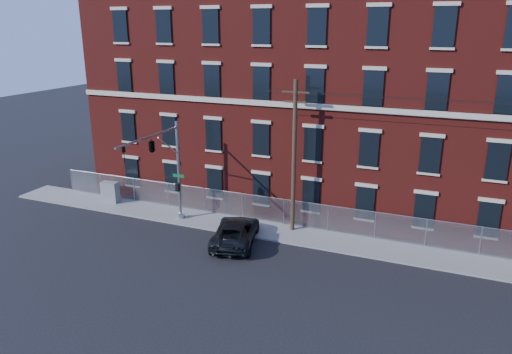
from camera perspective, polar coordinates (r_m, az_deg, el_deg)
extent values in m
plane|color=black|center=(29.19, -3.07, -9.80)|extent=(140.00, 140.00, 0.00)
cube|color=gray|center=(31.31, 21.75, -9.01)|extent=(65.00, 3.00, 0.12)
cube|color=maroon|center=(37.74, 23.50, 7.85)|extent=(55.00, 14.00, 16.00)
cube|color=#BFB49F|center=(30.69, 23.57, 6.53)|extent=(55.00, 0.18, 0.35)
cube|color=black|center=(39.74, -14.29, 0.58)|extent=(1.20, 0.10, 2.20)
cube|color=black|center=(38.89, -14.69, 5.67)|extent=(1.20, 0.10, 2.20)
cube|color=black|center=(38.33, -15.13, 11.23)|extent=(1.20, 0.10, 2.20)
cube|color=black|center=(38.15, -15.57, 16.60)|extent=(1.20, 0.10, 2.20)
cube|color=black|center=(37.72, -9.81, -0.03)|extent=(1.20, 0.10, 2.20)
cube|color=black|center=(36.82, -10.09, 5.33)|extent=(1.20, 0.10, 2.20)
cube|color=black|center=(36.23, -10.41, 11.21)|extent=(1.20, 0.10, 2.20)
cube|color=black|center=(36.04, -10.74, 16.91)|extent=(1.20, 0.10, 2.20)
cube|color=black|center=(35.96, -4.85, -0.70)|extent=(1.20, 0.10, 2.20)
cube|color=black|center=(35.01, -5.00, 4.91)|extent=(1.20, 0.10, 2.20)
cube|color=black|center=(34.40, -5.16, 11.10)|extent=(1.20, 0.10, 2.20)
cube|color=black|center=(34.19, -5.33, 17.11)|extent=(1.20, 0.10, 2.20)
cube|color=black|center=(34.50, 0.58, -1.42)|extent=(1.20, 0.10, 2.20)
cube|color=black|center=(33.51, 0.60, 4.41)|extent=(1.20, 0.10, 2.20)
cube|color=black|center=(32.87, 0.62, 10.88)|extent=(1.20, 0.10, 2.20)
cube|color=black|center=(32.66, 0.64, 17.17)|extent=(1.20, 0.10, 2.20)
cube|color=black|center=(33.38, 6.43, -2.19)|extent=(1.20, 0.10, 2.20)
cube|color=black|center=(32.36, 6.64, 3.82)|extent=(1.20, 0.10, 2.20)
cube|color=black|center=(31.69, 6.88, 10.52)|extent=(1.20, 0.10, 2.20)
cube|color=black|center=(31.47, 7.13, 17.04)|extent=(1.20, 0.10, 2.20)
cube|color=black|center=(32.64, 12.62, -2.98)|extent=(1.20, 0.10, 2.20)
cube|color=black|center=(31.59, 13.05, 3.15)|extent=(1.20, 0.10, 2.20)
cube|color=black|center=(30.91, 13.53, 10.00)|extent=(1.20, 0.10, 2.20)
cube|color=black|center=(30.68, 14.02, 16.67)|extent=(1.20, 0.10, 2.20)
cube|color=black|center=(32.29, 19.03, -3.76)|extent=(1.20, 0.10, 2.20)
cube|color=black|center=(31.24, 19.68, 2.42)|extent=(1.20, 0.10, 2.20)
cube|color=black|center=(30.54, 20.40, 9.32)|extent=(1.20, 0.10, 2.20)
cube|color=black|center=(30.32, 21.14, 16.05)|extent=(1.20, 0.10, 2.20)
cube|color=black|center=(32.37, 25.51, -4.50)|extent=(1.20, 0.10, 2.20)
cube|color=black|center=(31.31, 26.36, 1.64)|extent=(1.20, 0.10, 2.20)
cube|color=black|center=(30.62, 27.31, 8.50)|extent=(1.20, 0.10, 2.20)
cube|color=#A5A8AD|center=(32.11, 22.01, -6.49)|extent=(59.00, 0.02, 1.80)
cylinder|color=#9EA0A5|center=(31.78, 22.19, -5.00)|extent=(59.00, 0.04, 0.04)
cylinder|color=#9EA0A5|center=(43.17, -20.74, -0.33)|extent=(0.06, 0.06, 1.85)
cylinder|color=#9EA0A5|center=(41.16, -17.57, -0.84)|extent=(0.06, 0.06, 1.85)
cylinder|color=#9EA0A5|center=(39.29, -14.08, -1.40)|extent=(0.06, 0.06, 1.85)
cylinder|color=#9EA0A5|center=(37.59, -10.25, -2.01)|extent=(0.06, 0.06, 1.85)
cylinder|color=#9EA0A5|center=(36.07, -6.08, -2.66)|extent=(0.06, 0.06, 1.85)
cylinder|color=#9EA0A5|center=(34.76, -1.57, -3.35)|extent=(0.06, 0.06, 1.85)
cylinder|color=#9EA0A5|center=(33.70, 3.27, -4.06)|extent=(0.06, 0.06, 1.85)
cylinder|color=#9EA0A5|center=(32.89, 8.40, -4.78)|extent=(0.06, 0.06, 1.85)
cylinder|color=#9EA0A5|center=(32.36, 13.75, -5.49)|extent=(0.06, 0.06, 1.85)
cylinder|color=#9EA0A5|center=(32.12, 19.24, -6.17)|extent=(0.06, 0.06, 1.85)
cylinder|color=#9EA0A5|center=(32.18, 24.77, -6.80)|extent=(0.06, 0.06, 1.85)
cylinder|color=#9EA0A5|center=(34.23, -9.01, 0.70)|extent=(0.22, 0.22, 7.00)
cylinder|color=#9EA0A5|center=(35.30, -8.76, -4.44)|extent=(0.50, 0.50, 0.40)
cylinder|color=#9EA0A5|center=(30.83, -12.41, 4.61)|extent=(0.14, 6.50, 0.14)
cylinder|color=#9EA0A5|center=(32.71, -10.27, 3.66)|extent=(0.08, 2.18, 1.56)
cube|color=#0C592D|center=(34.17, -9.04, 0.14)|extent=(0.90, 0.03, 0.22)
cube|color=black|center=(34.35, -9.14, -1.17)|extent=(0.25, 0.25, 0.60)
imported|color=black|center=(28.97, -15.19, 2.47)|extent=(0.16, 0.20, 1.00)
imported|color=black|center=(31.15, -12.09, 3.72)|extent=(0.53, 2.48, 1.00)
cylinder|color=#3F2E1F|center=(31.52, 4.47, 2.25)|extent=(0.28, 0.28, 10.00)
cube|color=#3F2E1F|center=(30.69, 4.65, 9.84)|extent=(1.80, 0.12, 0.12)
cube|color=#3F2E1F|center=(30.78, 4.62, 8.73)|extent=(1.40, 0.12, 0.12)
imported|color=black|center=(31.17, -2.41, -6.40)|extent=(3.81, 5.93, 1.52)
cube|color=gray|center=(39.42, -16.66, -1.70)|extent=(1.34, 0.74, 1.62)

